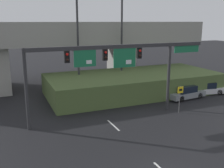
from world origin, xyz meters
TOP-DOWN VIEW (x-y plane):
  - lane_markings at (0.00, 11.96)m, footprint 0.14×39.78m
  - signal_gantry at (1.08, 9.98)m, footprint 16.31×0.44m
  - speed_limit_sign at (6.81, 8.65)m, footprint 0.60×0.11m
  - highway_light_pole_near at (5.62, 18.87)m, footprint 0.70×0.36m
  - highway_light_pole_far at (0.07, 18.53)m, footprint 0.70×0.36m
  - overpass_bridge at (0.00, 24.10)m, footprint 37.16×8.88m
  - grass_embankment at (6.12, 16.49)m, footprint 19.93×8.72m
  - parked_sedan_near_right at (10.31, 12.31)m, footprint 4.56×2.37m
  - parked_sedan_mid_right at (13.51, 12.90)m, footprint 4.88×2.69m

SIDE VIEW (x-z plane):
  - lane_markings at x=0.00m, z-range 0.00..0.01m
  - parked_sedan_mid_right at x=13.51m, z-range -0.06..1.39m
  - parked_sedan_near_right at x=10.31m, z-range -0.06..1.40m
  - grass_embankment at x=6.12m, z-range 0.00..2.32m
  - speed_limit_sign at x=6.81m, z-range 0.39..2.94m
  - signal_gantry at x=1.08m, z-range 1.99..8.36m
  - overpass_bridge at x=0.00m, z-range 1.75..9.95m
  - highway_light_pole_far at x=0.07m, z-range 0.37..13.39m
  - highway_light_pole_near at x=5.62m, z-range 0.38..17.83m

